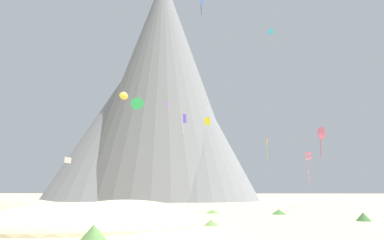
{
  "coord_description": "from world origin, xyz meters",
  "views": [
    {
      "loc": [
        2.26,
        -28.7,
        3.24
      ],
      "look_at": [
        -1.17,
        45.12,
        16.12
      ],
      "focal_mm": 36.46,
      "sensor_mm": 36.0,
      "label": 1
    }
  ],
  "objects_px": {
    "kite_white_low": "(68,160)",
    "kite_pink_low": "(308,156)",
    "bush_scatter_east": "(363,217)",
    "rock_massif": "(156,105)",
    "kite_gold_mid": "(124,96)",
    "bush_low_patch": "(211,223)",
    "bush_mid_center": "(279,212)",
    "kite_orange_low": "(267,144)",
    "bush_far_right": "(94,232)",
    "kite_green_mid": "(137,104)",
    "kite_cyan_high": "(271,32)",
    "kite_rainbow_low": "(321,133)",
    "kite_violet_mid": "(166,106)",
    "bush_far_left": "(212,211)",
    "kite_indigo_mid": "(184,120)",
    "kite_yellow_mid": "(207,121)",
    "kite_blue_high": "(202,2)"
  },
  "relations": [
    {
      "from": "kite_white_low",
      "to": "kite_pink_low",
      "type": "bearing_deg",
      "value": 35.37
    },
    {
      "from": "bush_scatter_east",
      "to": "rock_massif",
      "type": "bearing_deg",
      "value": 114.15
    },
    {
      "from": "kite_gold_mid",
      "to": "kite_pink_low",
      "type": "relative_size",
      "value": 0.71
    },
    {
      "from": "bush_low_patch",
      "to": "kite_gold_mid",
      "type": "bearing_deg",
      "value": 112.53
    },
    {
      "from": "bush_mid_center",
      "to": "kite_orange_low",
      "type": "bearing_deg",
      "value": 85.21
    },
    {
      "from": "bush_far_right",
      "to": "kite_pink_low",
      "type": "xyz_separation_m",
      "value": [
        21.14,
        30.32,
        7.13
      ]
    },
    {
      "from": "kite_pink_low",
      "to": "kite_orange_low",
      "type": "bearing_deg",
      "value": -154.18
    },
    {
      "from": "rock_massif",
      "to": "kite_green_mid",
      "type": "distance_m",
      "value": 42.38
    },
    {
      "from": "kite_cyan_high",
      "to": "kite_pink_low",
      "type": "distance_m",
      "value": 43.43
    },
    {
      "from": "rock_massif",
      "to": "kite_rainbow_low",
      "type": "bearing_deg",
      "value": -44.98
    },
    {
      "from": "bush_scatter_east",
      "to": "kite_violet_mid",
      "type": "height_order",
      "value": "kite_violet_mid"
    },
    {
      "from": "bush_far_right",
      "to": "kite_green_mid",
      "type": "bearing_deg",
      "value": 97.39
    },
    {
      "from": "bush_low_patch",
      "to": "bush_mid_center",
      "type": "bearing_deg",
      "value": 60.56
    },
    {
      "from": "bush_far_left",
      "to": "kite_orange_low",
      "type": "bearing_deg",
      "value": 60.09
    },
    {
      "from": "bush_scatter_east",
      "to": "kite_white_low",
      "type": "relative_size",
      "value": 1.37
    },
    {
      "from": "kite_indigo_mid",
      "to": "kite_cyan_high",
      "type": "xyz_separation_m",
      "value": [
        18.36,
        23.04,
        24.5
      ]
    },
    {
      "from": "bush_scatter_east",
      "to": "kite_green_mid",
      "type": "distance_m",
      "value": 41.99
    },
    {
      "from": "bush_mid_center",
      "to": "kite_yellow_mid",
      "type": "bearing_deg",
      "value": 115.24
    },
    {
      "from": "kite_indigo_mid",
      "to": "kite_green_mid",
      "type": "xyz_separation_m",
      "value": [
        -8.6,
        3.79,
        3.66
      ]
    },
    {
      "from": "bush_low_patch",
      "to": "bush_far_right",
      "type": "relative_size",
      "value": 0.8
    },
    {
      "from": "kite_violet_mid",
      "to": "kite_white_low",
      "type": "distance_m",
      "value": 28.98
    },
    {
      "from": "bush_far_left",
      "to": "rock_massif",
      "type": "bearing_deg",
      "value": 105.38
    },
    {
      "from": "bush_mid_center",
      "to": "kite_pink_low",
      "type": "distance_m",
      "value": 10.62
    },
    {
      "from": "bush_scatter_east",
      "to": "kite_pink_low",
      "type": "bearing_deg",
      "value": 95.06
    },
    {
      "from": "bush_far_right",
      "to": "rock_massif",
      "type": "bearing_deg",
      "value": 95.4
    },
    {
      "from": "bush_far_left",
      "to": "bush_far_right",
      "type": "xyz_separation_m",
      "value": [
        -7.62,
        -26.63,
        0.25
      ]
    },
    {
      "from": "kite_white_low",
      "to": "kite_rainbow_low",
      "type": "bearing_deg",
      "value": 58.47
    },
    {
      "from": "bush_far_right",
      "to": "rock_massif",
      "type": "relative_size",
      "value": 0.02
    },
    {
      "from": "bush_low_patch",
      "to": "bush_mid_center",
      "type": "height_order",
      "value": "bush_mid_center"
    },
    {
      "from": "bush_low_patch",
      "to": "kite_cyan_high",
      "type": "height_order",
      "value": "kite_cyan_high"
    },
    {
      "from": "kite_gold_mid",
      "to": "kite_cyan_high",
      "type": "relative_size",
      "value": 0.81
    },
    {
      "from": "kite_orange_low",
      "to": "kite_cyan_high",
      "type": "bearing_deg",
      "value": 41.45
    },
    {
      "from": "bush_scatter_east",
      "to": "bush_low_patch",
      "type": "relative_size",
      "value": 1.14
    },
    {
      "from": "rock_massif",
      "to": "kite_orange_low",
      "type": "distance_m",
      "value": 49.15
    },
    {
      "from": "rock_massif",
      "to": "kite_green_mid",
      "type": "relative_size",
      "value": 30.69
    },
    {
      "from": "bush_far_right",
      "to": "kite_blue_high",
      "type": "bearing_deg",
      "value": 82.71
    },
    {
      "from": "rock_massif",
      "to": "kite_violet_mid",
      "type": "xyz_separation_m",
      "value": [
        5.89,
        -26.86,
        -5.89
      ]
    },
    {
      "from": "kite_rainbow_low",
      "to": "kite_blue_high",
      "type": "xyz_separation_m",
      "value": [
        -21.83,
        -0.34,
        26.33
      ]
    },
    {
      "from": "kite_orange_low",
      "to": "kite_violet_mid",
      "type": "bearing_deg",
      "value": 112.75
    },
    {
      "from": "bush_far_left",
      "to": "kite_orange_low",
      "type": "height_order",
      "value": "kite_orange_low"
    },
    {
      "from": "rock_massif",
      "to": "kite_indigo_mid",
      "type": "bearing_deg",
      "value": -76.26
    },
    {
      "from": "rock_massif",
      "to": "kite_indigo_mid",
      "type": "height_order",
      "value": "rock_massif"
    },
    {
      "from": "rock_massif",
      "to": "kite_violet_mid",
      "type": "relative_size",
      "value": 21.06
    },
    {
      "from": "rock_massif",
      "to": "kite_orange_low",
      "type": "bearing_deg",
      "value": -57.22
    },
    {
      "from": "bush_far_right",
      "to": "bush_far_left",
      "type": "bearing_deg",
      "value": 74.02
    },
    {
      "from": "kite_violet_mid",
      "to": "kite_blue_high",
      "type": "relative_size",
      "value": 0.91
    },
    {
      "from": "bush_scatter_east",
      "to": "kite_green_mid",
      "type": "height_order",
      "value": "kite_green_mid"
    },
    {
      "from": "bush_scatter_east",
      "to": "kite_white_low",
      "type": "xyz_separation_m",
      "value": [
        -36.72,
        18.04,
        6.94
      ]
    },
    {
      "from": "kite_green_mid",
      "to": "kite_cyan_high",
      "type": "bearing_deg",
      "value": -154.66
    },
    {
      "from": "bush_low_patch",
      "to": "kite_rainbow_low",
      "type": "relative_size",
      "value": 0.23
    }
  ]
}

